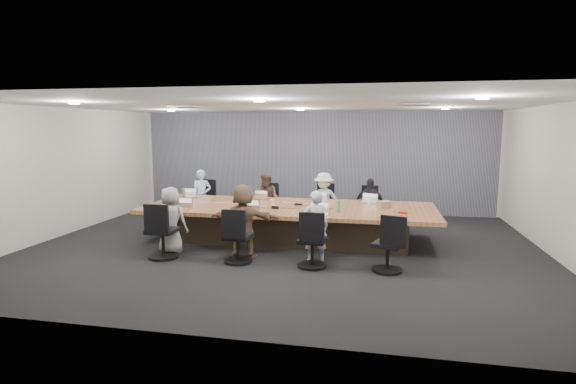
% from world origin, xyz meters
% --- Properties ---
extents(floor, '(10.00, 8.00, 0.00)m').
position_xyz_m(floor, '(0.00, 0.00, 0.00)').
color(floor, black).
rests_on(floor, ground).
extents(ceiling, '(10.00, 8.00, 0.00)m').
position_xyz_m(ceiling, '(0.00, 0.00, 2.80)').
color(ceiling, white).
rests_on(ceiling, wall_back).
extents(wall_back, '(10.00, 0.00, 2.80)m').
position_xyz_m(wall_back, '(0.00, 4.00, 1.40)').
color(wall_back, beige).
rests_on(wall_back, ground).
extents(wall_front, '(10.00, 0.00, 2.80)m').
position_xyz_m(wall_front, '(0.00, -4.00, 1.40)').
color(wall_front, beige).
rests_on(wall_front, ground).
extents(wall_left, '(0.00, 8.00, 2.80)m').
position_xyz_m(wall_left, '(-5.00, 0.00, 1.40)').
color(wall_left, beige).
rests_on(wall_left, ground).
extents(wall_right, '(0.00, 8.00, 2.80)m').
position_xyz_m(wall_right, '(5.00, 0.00, 1.40)').
color(wall_right, beige).
rests_on(wall_right, ground).
extents(curtain, '(9.80, 0.04, 2.80)m').
position_xyz_m(curtain, '(0.00, 3.92, 1.40)').
color(curtain, slate).
rests_on(curtain, ground).
extents(conference_table, '(6.00, 2.20, 0.74)m').
position_xyz_m(conference_table, '(0.00, 0.50, 0.40)').
color(conference_table, '#362A1E').
rests_on(conference_table, ground).
extents(chair_0, '(0.68, 0.68, 0.84)m').
position_xyz_m(chair_0, '(-2.49, 2.20, 0.42)').
color(chair_0, black).
rests_on(chair_0, ground).
extents(chair_1, '(0.60, 0.60, 0.76)m').
position_xyz_m(chair_1, '(-0.81, 2.20, 0.38)').
color(chair_1, black).
rests_on(chair_1, ground).
extents(chair_2, '(0.59, 0.59, 0.79)m').
position_xyz_m(chair_2, '(0.57, 2.20, 0.40)').
color(chair_2, black).
rests_on(chair_2, ground).
extents(chair_3, '(0.52, 0.52, 0.74)m').
position_xyz_m(chair_3, '(1.63, 2.20, 0.37)').
color(chair_3, black).
rests_on(chair_3, ground).
extents(chair_4, '(0.59, 0.59, 0.85)m').
position_xyz_m(chair_4, '(-2.01, -1.20, 0.43)').
color(chair_4, black).
rests_on(chair_4, ground).
extents(chair_5, '(0.54, 0.54, 0.78)m').
position_xyz_m(chair_5, '(-0.58, -1.20, 0.39)').
color(chair_5, black).
rests_on(chair_5, ground).
extents(chair_6, '(0.57, 0.57, 0.78)m').
position_xyz_m(chair_6, '(0.75, -1.20, 0.39)').
color(chair_6, black).
rests_on(chair_6, ground).
extents(chair_7, '(0.66, 0.66, 0.77)m').
position_xyz_m(chair_7, '(2.00, -1.20, 0.39)').
color(chair_7, black).
rests_on(chair_7, ground).
extents(person_0, '(0.54, 0.41, 1.33)m').
position_xyz_m(person_0, '(-2.49, 1.85, 0.66)').
color(person_0, '#B1C8EF').
rests_on(person_0, ground).
extents(laptop_0, '(0.35, 0.25, 0.02)m').
position_xyz_m(laptop_0, '(-2.49, 1.30, 0.75)').
color(laptop_0, '#B2B2B7').
rests_on(laptop_0, conference_table).
extents(person_1, '(0.70, 0.59, 1.28)m').
position_xyz_m(person_1, '(-0.81, 1.85, 0.64)').
color(person_1, brown).
rests_on(person_1, ground).
extents(laptop_1, '(0.36, 0.29, 0.02)m').
position_xyz_m(laptop_1, '(-0.81, 1.30, 0.75)').
color(laptop_1, '#8C6647').
rests_on(laptop_1, conference_table).
extents(person_2, '(0.90, 0.59, 1.31)m').
position_xyz_m(person_2, '(0.57, 1.85, 0.66)').
color(person_2, silver).
rests_on(person_2, ground).
extents(laptop_2, '(0.31, 0.22, 0.02)m').
position_xyz_m(laptop_2, '(0.57, 1.30, 0.75)').
color(laptop_2, '#B2B2B7').
rests_on(laptop_2, conference_table).
extents(person_3, '(0.73, 0.35, 1.21)m').
position_xyz_m(person_3, '(1.63, 1.85, 0.60)').
color(person_3, '#212129').
rests_on(person_3, ground).
extents(laptop_3, '(0.35, 0.27, 0.02)m').
position_xyz_m(laptop_3, '(1.63, 1.30, 0.75)').
color(laptop_3, '#B2B2B7').
rests_on(laptop_3, conference_table).
extents(person_4, '(0.63, 0.41, 1.27)m').
position_xyz_m(person_4, '(-2.01, -0.85, 0.63)').
color(person_4, gray).
rests_on(person_4, ground).
extents(laptop_4, '(0.32, 0.22, 0.02)m').
position_xyz_m(laptop_4, '(-2.01, -0.30, 0.75)').
color(laptop_4, '#8C6647').
rests_on(laptop_4, conference_table).
extents(person_5, '(1.29, 0.48, 1.37)m').
position_xyz_m(person_5, '(-0.58, -0.85, 0.68)').
color(person_5, brown).
rests_on(person_5, ground).
extents(laptop_5, '(0.34, 0.26, 0.02)m').
position_xyz_m(laptop_5, '(-0.58, -0.30, 0.75)').
color(laptop_5, '#8C6647').
rests_on(laptop_5, conference_table).
extents(person_6, '(0.53, 0.41, 1.28)m').
position_xyz_m(person_6, '(0.75, -0.85, 0.64)').
color(person_6, '#B7B6C6').
rests_on(person_6, ground).
extents(laptop_6, '(0.38, 0.28, 0.02)m').
position_xyz_m(laptop_6, '(0.75, -0.30, 0.75)').
color(laptop_6, '#B2B2B7').
rests_on(laptop_6, conference_table).
extents(bottle_green_left, '(0.09, 0.09, 0.26)m').
position_xyz_m(bottle_green_left, '(-2.46, 0.73, 0.87)').
color(bottle_green_left, '#3B8F41').
rests_on(bottle_green_left, conference_table).
extents(bottle_green_right, '(0.07, 0.07, 0.22)m').
position_xyz_m(bottle_green_right, '(1.08, 0.02, 0.85)').
color(bottle_green_right, '#3B8F41').
rests_on(bottle_green_right, conference_table).
extents(bottle_clear, '(0.07, 0.07, 0.21)m').
position_xyz_m(bottle_clear, '(-1.01, 0.80, 0.85)').
color(bottle_clear, silver).
rests_on(bottle_clear, conference_table).
extents(cup_white_far, '(0.09, 0.09, 0.10)m').
position_xyz_m(cup_white_far, '(-0.39, 0.67, 0.79)').
color(cup_white_far, white).
rests_on(cup_white_far, conference_table).
extents(cup_white_near, '(0.09, 0.09, 0.10)m').
position_xyz_m(cup_white_near, '(1.65, 0.89, 0.79)').
color(cup_white_near, white).
rests_on(cup_white_near, conference_table).
extents(mug_brown, '(0.10, 0.10, 0.10)m').
position_xyz_m(mug_brown, '(-2.65, 0.36, 0.79)').
color(mug_brown, brown).
rests_on(mug_brown, conference_table).
extents(mic_left, '(0.14, 0.10, 0.03)m').
position_xyz_m(mic_left, '(-0.62, -0.09, 0.75)').
color(mic_left, black).
rests_on(mic_left, conference_table).
extents(mic_right, '(0.17, 0.12, 0.03)m').
position_xyz_m(mic_right, '(0.17, 0.67, 0.76)').
color(mic_right, black).
rests_on(mic_right, conference_table).
extents(stapler, '(0.15, 0.07, 0.06)m').
position_xyz_m(stapler, '(-0.21, 0.13, 0.77)').
color(stapler, black).
rests_on(stapler, conference_table).
extents(canvas_bag, '(0.31, 0.29, 0.14)m').
position_xyz_m(canvas_bag, '(1.94, 0.65, 0.81)').
color(canvas_bag, gray).
rests_on(canvas_bag, conference_table).
extents(snack_packet, '(0.19, 0.15, 0.04)m').
position_xyz_m(snack_packet, '(2.30, 0.13, 0.76)').
color(snack_packet, red).
rests_on(snack_packet, conference_table).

